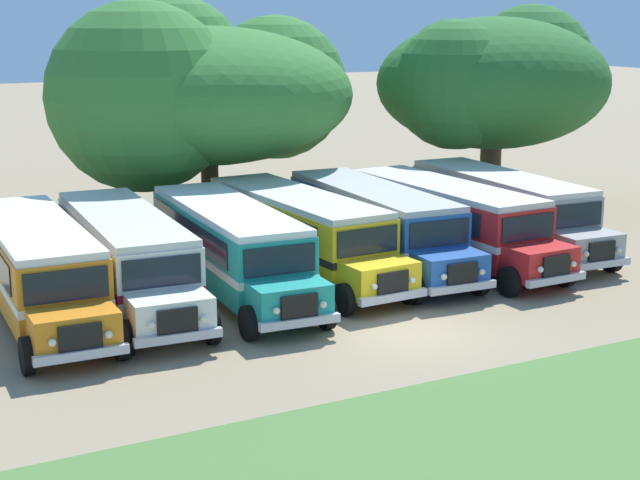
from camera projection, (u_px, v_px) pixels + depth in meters
name	position (u px, v px, depth m)	size (l,w,h in m)	color
ground_plane	(410.00, 333.00, 27.74)	(220.00, 220.00, 0.00)	#937F60
foreground_grass_strip	(636.00, 450.00, 20.28)	(80.00, 10.52, 0.01)	#4C7538
parked_bus_slot_0	(38.00, 265.00, 28.99)	(3.01, 10.88, 2.82)	orange
parked_bus_slot_1	(126.00, 254.00, 30.36)	(3.28, 10.93, 2.82)	silver
parked_bus_slot_2	(231.00, 244.00, 31.59)	(3.25, 10.92, 2.82)	teal
parked_bus_slot_3	(300.00, 230.00, 33.71)	(3.06, 10.89, 2.82)	yellow
parked_bus_slot_4	(376.00, 222.00, 34.96)	(3.16, 10.91, 2.82)	#23519E
parked_bus_slot_5	(449.00, 218.00, 35.66)	(2.91, 10.87, 2.82)	red
parked_bus_slot_6	(503.00, 207.00, 37.76)	(3.17, 10.91, 2.82)	#9E9993
broad_shade_tree	(198.00, 90.00, 40.26)	(13.90, 12.64, 9.78)	brown
secondary_tree	(490.00, 80.00, 45.23)	(11.99, 10.88, 9.43)	brown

